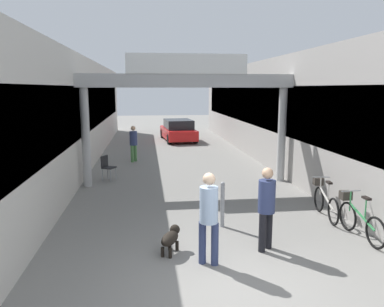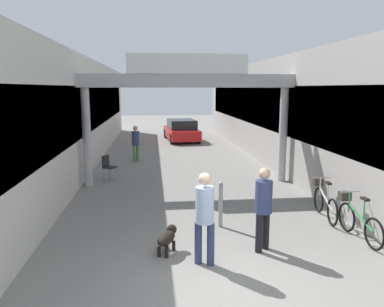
% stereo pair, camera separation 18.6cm
% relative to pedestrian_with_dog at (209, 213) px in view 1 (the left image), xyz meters
% --- Properties ---
extents(ground_plane, '(80.00, 80.00, 0.00)m').
position_rel_pedestrian_with_dog_xyz_m(ground_plane, '(0.25, -0.85, -1.01)').
color(ground_plane, gray).
extents(storefront_left, '(3.00, 26.00, 4.44)m').
position_rel_pedestrian_with_dog_xyz_m(storefront_left, '(-4.84, 10.15, 1.21)').
color(storefront_left, beige).
rests_on(storefront_left, ground_plane).
extents(storefront_right, '(3.00, 26.00, 4.44)m').
position_rel_pedestrian_with_dog_xyz_m(storefront_right, '(5.34, 10.15, 1.21)').
color(storefront_right, '#9E9993').
rests_on(storefront_right, ground_plane).
extents(arcade_sign_gateway, '(7.40, 0.47, 4.35)m').
position_rel_pedestrian_with_dog_xyz_m(arcade_sign_gateway, '(0.25, 6.05, 2.12)').
color(arcade_sign_gateway, '#B2B2B2').
rests_on(arcade_sign_gateway, ground_plane).
extents(pedestrian_with_dog, '(0.45, 0.45, 1.75)m').
position_rel_pedestrian_with_dog_xyz_m(pedestrian_with_dog, '(0.00, 0.00, 0.00)').
color(pedestrian_with_dog, navy).
rests_on(pedestrian_with_dog, ground_plane).
extents(pedestrian_companion, '(0.48, 0.48, 1.71)m').
position_rel_pedestrian_with_dog_xyz_m(pedestrian_companion, '(1.25, 0.48, -0.03)').
color(pedestrian_companion, black).
rests_on(pedestrian_companion, ground_plane).
extents(pedestrian_carrying_crate, '(0.47, 0.47, 1.61)m').
position_rel_pedestrian_with_dog_xyz_m(pedestrian_carrying_crate, '(-1.69, 10.19, -0.09)').
color(pedestrian_carrying_crate, '#4C7F47').
rests_on(pedestrian_carrying_crate, ground_plane).
extents(dog_on_leash, '(0.51, 0.71, 0.50)m').
position_rel_pedestrian_with_dog_xyz_m(dog_on_leash, '(-0.66, 0.59, -0.69)').
color(dog_on_leash, black).
rests_on(dog_on_leash, ground_plane).
extents(bicycle_green_nearest, '(0.46, 1.69, 0.98)m').
position_rel_pedestrian_with_dog_xyz_m(bicycle_green_nearest, '(3.49, 0.90, -0.57)').
color(bicycle_green_nearest, black).
rests_on(bicycle_green_nearest, ground_plane).
extents(bicycle_silver_second, '(0.46, 1.68, 0.98)m').
position_rel_pedestrian_with_dog_xyz_m(bicycle_silver_second, '(3.38, 2.26, -0.57)').
color(bicycle_silver_second, black).
rests_on(bicycle_silver_second, ground_plane).
extents(bollard_post_metal, '(0.10, 0.10, 1.09)m').
position_rel_pedestrian_with_dog_xyz_m(bollard_post_metal, '(0.64, 1.87, -0.45)').
color(bollard_post_metal, gray).
rests_on(bollard_post_metal, ground_plane).
extents(cafe_chair_black_nearer, '(0.54, 0.54, 0.89)m').
position_rel_pedestrian_with_dog_xyz_m(cafe_chair_black_nearer, '(-2.53, 6.83, -0.47)').
color(cafe_chair_black_nearer, gray).
rests_on(cafe_chair_black_nearer, ground_plane).
extents(parked_car_red, '(2.11, 4.14, 1.33)m').
position_rel_pedestrian_with_dog_xyz_m(parked_car_red, '(0.85, 16.75, -0.36)').
color(parked_car_red, red).
rests_on(parked_car_red, ground_plane).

